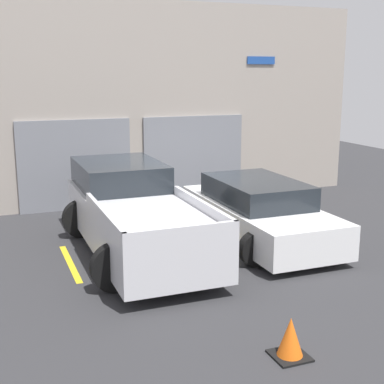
% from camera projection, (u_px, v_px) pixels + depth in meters
% --- Properties ---
extents(ground_plane, '(28.00, 28.00, 0.00)m').
position_uv_depth(ground_plane, '(180.00, 231.00, 12.53)').
color(ground_plane, '#2D2D30').
extents(shophouse_building, '(13.19, 0.68, 5.55)m').
position_uv_depth(shophouse_building, '(139.00, 106.00, 14.93)').
color(shophouse_building, '#9E9389').
rests_on(shophouse_building, ground).
extents(pickup_truck, '(2.55, 5.33, 1.70)m').
position_uv_depth(pickup_truck, '(134.00, 213.00, 10.96)').
color(pickup_truck, silver).
rests_on(pickup_truck, ground).
extents(sedan_white, '(2.29, 4.57, 1.34)m').
position_uv_depth(sedan_white, '(258.00, 212.00, 11.76)').
color(sedan_white, white).
rests_on(sedan_white, ground).
extents(parking_stripe_far_left, '(0.12, 2.20, 0.01)m').
position_uv_depth(parking_stripe_far_left, '(70.00, 263.00, 10.41)').
color(parking_stripe_far_left, gold).
rests_on(parking_stripe_far_left, ground).
extents(parking_stripe_left, '(0.12, 2.20, 0.01)m').
position_uv_depth(parking_stripe_left, '(200.00, 247.00, 11.38)').
color(parking_stripe_left, gold).
rests_on(parking_stripe_left, ground).
extents(parking_stripe_centre, '(0.12, 2.20, 0.01)m').
position_uv_depth(parking_stripe_centre, '(310.00, 233.00, 12.35)').
color(parking_stripe_centre, gold).
rests_on(parking_stripe_centre, ground).
extents(traffic_cone, '(0.47, 0.47, 0.55)m').
position_uv_depth(traffic_cone, '(290.00, 339.00, 6.93)').
color(traffic_cone, black).
rests_on(traffic_cone, ground).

